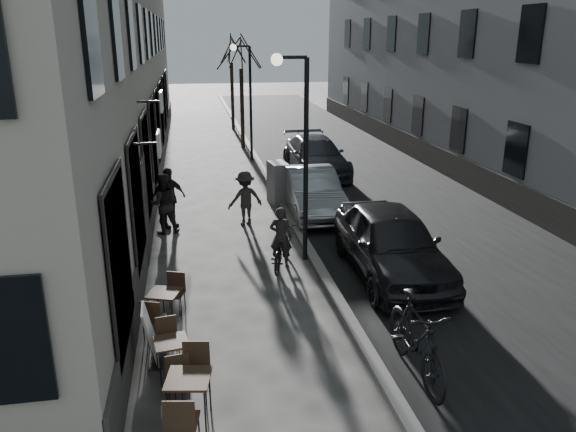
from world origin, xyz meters
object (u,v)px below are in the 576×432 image
object	(u,v)px
bistro_set_b	(172,355)
bistro_set_c	(165,305)
pedestrian_mid	(245,198)
streetlamp_near	(299,137)
car_mid	(312,192)
moped	(416,339)
tree_near	(241,52)
bistro_set_a	(189,395)
streetlamp_far	(247,90)
utility_cabinet	(278,183)
pedestrian_near	(163,204)
pedestrian_far	(168,198)
sign_board	(152,340)
car_far	(316,156)
car_near	(391,243)
bicycle	(281,248)
tree_far	(231,49)

from	to	relation	value
bistro_set_b	bistro_set_c	distance (m)	1.83
bistro_set_b	pedestrian_mid	size ratio (longest dim) A/B	0.84
bistro_set_b	streetlamp_near	bearing A→B (deg)	47.56
car_mid	moped	world-z (taller)	car_mid
tree_near	car_mid	xyz separation A→B (m)	(1.10, -11.23, -3.95)
bistro_set_a	streetlamp_near	bearing A→B (deg)	74.53
streetlamp_far	moped	size ratio (longest dim) A/B	2.20
utility_cabinet	pedestrian_near	xyz separation A→B (m)	(-3.70, -2.36, 0.17)
streetlamp_far	moped	bearing A→B (deg)	-86.89
streetlamp_far	pedestrian_far	world-z (taller)	streetlamp_far
streetlamp_near	utility_cabinet	xyz separation A→B (m)	(0.27, 5.02, -2.45)
pedestrian_near	car_mid	world-z (taller)	pedestrian_near
streetlamp_far	sign_board	size ratio (longest dim) A/B	4.84
bistro_set_b	car_far	size ratio (longest dim) A/B	0.27
pedestrian_mid	moped	distance (m)	8.63
bistro_set_b	pedestrian_far	distance (m)	7.87
pedestrian_far	car_near	world-z (taller)	pedestrian_far
streetlamp_near	bicycle	world-z (taller)	streetlamp_near
tree_near	pedestrian_near	distance (m)	13.37
bistro_set_a	car_near	world-z (taller)	car_near
streetlamp_near	tree_near	size ratio (longest dim) A/B	0.89
tree_near	sign_board	world-z (taller)	tree_near
streetlamp_far	pedestrian_mid	world-z (taller)	streetlamp_far
streetlamp_far	pedestrian_near	size ratio (longest dim) A/B	2.89
bicycle	car_near	world-z (taller)	car_near
bistro_set_c	pedestrian_mid	size ratio (longest dim) A/B	0.89
bicycle	car_near	bearing A→B (deg)	177.01
pedestrian_near	car_mid	xyz separation A→B (m)	(4.60, 1.11, -0.16)
bistro_set_b	pedestrian_far	xyz separation A→B (m)	(-0.22, 7.85, 0.50)
bistro_set_a	pedestrian_near	distance (m)	8.63
car_far	tree_far	bearing A→B (deg)	100.38
sign_board	moped	size ratio (longest dim) A/B	0.45
bicycle	sign_board	bearing A→B (deg)	71.36
tree_near	bicycle	world-z (taller)	tree_near
pedestrian_near	pedestrian_mid	bearing A→B (deg)	-179.53
streetlamp_far	utility_cabinet	bearing A→B (deg)	-87.77
pedestrian_far	moped	xyz separation A→B (m)	(4.24, -8.53, -0.21)
streetlamp_far	car_mid	world-z (taller)	streetlamp_far
pedestrian_near	streetlamp_near	bearing A→B (deg)	133.94
moped	bistro_set_a	bearing A→B (deg)	-171.77
tree_far	pedestrian_mid	distance (m)	18.41
utility_cabinet	car_near	size ratio (longest dim) A/B	0.30
car_mid	bicycle	bearing A→B (deg)	-111.49
car_mid	pedestrian_mid	bearing A→B (deg)	-160.63
tree_near	bistro_set_a	size ratio (longest dim) A/B	3.57
moped	utility_cabinet	bearing A→B (deg)	93.26
utility_cabinet	bicycle	xyz separation A→B (m)	(-0.78, -5.35, -0.25)
bistro_set_a	sign_board	xyz separation A→B (m)	(-0.63, 1.77, -0.05)
tree_near	pedestrian_mid	world-z (taller)	tree_near
car_near	bistro_set_c	bearing A→B (deg)	-162.24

